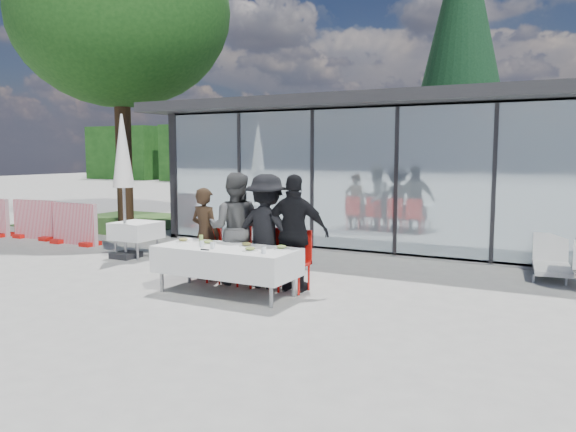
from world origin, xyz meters
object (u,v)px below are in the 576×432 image
(plate_b, at_px, (208,242))
(juice_bottle, at_px, (201,240))
(dining_table, at_px, (226,260))
(folded_eyeglasses, at_px, (205,250))
(diner_chair_b, at_px, (237,252))
(market_umbrella, at_px, (123,162))
(plate_extra, at_px, (250,249))
(plate_d, at_px, (281,248))
(diner_d, at_px, (295,233))
(lounger, at_px, (551,262))
(diner_chair_a, at_px, (207,249))
(diner_c, at_px, (267,231))
(diner_b, at_px, (235,228))
(plate_a, at_px, (183,240))
(deciduous_tree, at_px, (119,14))
(diner_chair_d, at_px, (296,257))
(conifer_tree, at_px, (462,43))
(spare_table_left, at_px, (136,231))
(diner_chair_c, at_px, (268,255))
(diner_a, at_px, (205,234))
(plate_c, at_px, (246,245))

(plate_b, bearing_deg, juice_bottle, -108.54)
(dining_table, relative_size, folded_eyeglasses, 16.14)
(diner_chair_b, xyz_separation_m, market_umbrella, (-3.32, 0.81, 1.48))
(plate_extra, distance_m, market_umbrella, 4.63)
(plate_b, relative_size, plate_d, 1.00)
(diner_d, relative_size, lounger, 1.35)
(folded_eyeglasses, relative_size, lounger, 0.10)
(dining_table, distance_m, folded_eyeglasses, 0.46)
(dining_table, bearing_deg, juice_bottle, -176.69)
(diner_chair_a, xyz_separation_m, diner_c, (1.23, -0.05, 0.39))
(diner_chair_a, relative_size, diner_b, 0.52)
(diner_chair_a, height_order, plate_b, diner_chair_a)
(diner_chair_a, distance_m, plate_a, 0.70)
(plate_extra, distance_m, deciduous_tree, 12.20)
(diner_chair_d, bearing_deg, diner_d, -90.00)
(conifer_tree, bearing_deg, lounger, -69.33)
(spare_table_left, distance_m, lounger, 8.20)
(diner_chair_c, xyz_separation_m, lounger, (4.09, 3.09, -0.28))
(dining_table, xyz_separation_m, diner_a, (-0.91, 0.70, 0.27))
(diner_chair_b, height_order, juice_bottle, diner_chair_b)
(diner_chair_c, bearing_deg, conifer_tree, 87.58)
(spare_table_left, bearing_deg, diner_c, -15.87)
(diner_chair_a, xyz_separation_m, plate_a, (-0.00, -0.66, 0.24))
(dining_table, relative_size, juice_bottle, 13.80)
(diner_c, relative_size, plate_extra, 7.60)
(market_umbrella, bearing_deg, diner_a, -17.69)
(plate_b, relative_size, juice_bottle, 1.50)
(diner_chair_d, distance_m, lounger, 4.73)
(diner_b, distance_m, market_umbrella, 3.59)
(diner_a, xyz_separation_m, folded_eyeglasses, (0.78, -1.08, -0.05))
(diner_b, xyz_separation_m, conifer_tree, (1.14, 12.58, 5.05))
(plate_extra, relative_size, lounger, 0.18)
(juice_bottle, xyz_separation_m, deciduous_tree, (-7.69, 6.30, 5.65))
(diner_d, height_order, plate_a, diner_d)
(plate_c, xyz_separation_m, spare_table_left, (-3.76, 1.59, -0.22))
(diner_chair_c, bearing_deg, plate_extra, -77.50)
(diner_d, height_order, conifer_tree, conifer_tree)
(deciduous_tree, bearing_deg, diner_b, -35.38)
(diner_a, bearing_deg, diner_c, -173.61)
(folded_eyeglasses, height_order, conifer_tree, conifer_tree)
(lounger, relative_size, conifer_tree, 0.13)
(diner_b, xyz_separation_m, plate_b, (-0.12, -0.59, -0.16))
(plate_c, height_order, juice_bottle, juice_bottle)
(dining_table, xyz_separation_m, plate_b, (-0.41, 0.10, 0.24))
(diner_chair_a, height_order, diner_chair_b, same)
(plate_d, distance_m, juice_bottle, 1.34)
(spare_table_left, relative_size, deciduous_tree, 0.09)
(diner_chair_c, relative_size, plate_d, 3.97)
(folded_eyeglasses, bearing_deg, spare_table_left, 147.38)
(diner_d, xyz_separation_m, juice_bottle, (-1.30, -0.72, -0.10))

